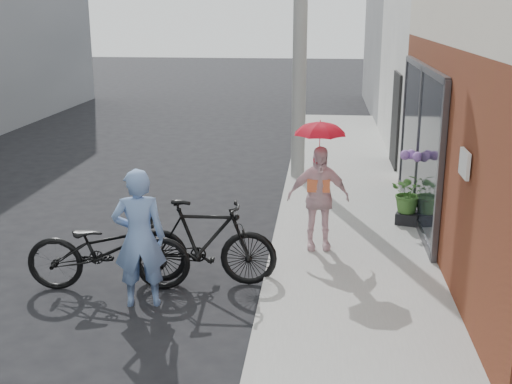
% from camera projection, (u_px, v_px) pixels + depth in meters
% --- Properties ---
extents(ground, '(80.00, 80.00, 0.00)m').
position_uv_depth(ground, '(186.00, 308.00, 7.73)').
color(ground, black).
rests_on(ground, ground).
extents(sidewalk, '(2.20, 24.00, 0.12)m').
position_uv_depth(sidewalk, '(354.00, 250.00, 9.42)').
color(sidewalk, '#989792').
rests_on(sidewalk, ground).
extents(curb, '(0.12, 24.00, 0.12)m').
position_uv_depth(curb, '(276.00, 247.00, 9.53)').
color(curb, '#9E9E99').
rests_on(curb, ground).
extents(east_building_far, '(8.00, 8.00, 7.00)m').
position_uv_depth(east_building_far, '(495.00, 7.00, 21.34)').
color(east_building_far, slate).
rests_on(east_building_far, ground).
extents(utility_pole, '(0.28, 0.28, 7.00)m').
position_uv_depth(utility_pole, '(301.00, 7.00, 12.39)').
color(utility_pole, '#9E9E99').
rests_on(utility_pole, ground).
extents(officer, '(0.70, 0.54, 1.71)m').
position_uv_depth(officer, '(139.00, 238.00, 7.60)').
color(officer, '#7091C8').
rests_on(officer, ground).
extents(bike_left, '(2.13, 0.94, 1.09)m').
position_uv_depth(bike_left, '(108.00, 249.00, 8.11)').
color(bike_left, black).
rests_on(bike_left, ground).
extents(bike_right, '(1.91, 0.60, 1.14)m').
position_uv_depth(bike_right, '(204.00, 242.00, 8.27)').
color(bike_right, black).
rests_on(bike_right, ground).
extents(kimono_woman, '(0.92, 0.48, 1.51)m').
position_uv_depth(kimono_woman, '(318.00, 198.00, 9.14)').
color(kimono_woman, silver).
rests_on(kimono_woman, sidewalk).
extents(parasol, '(0.71, 0.71, 0.62)m').
position_uv_depth(parasol, '(320.00, 124.00, 8.85)').
color(parasol, '#F41C39').
rests_on(parasol, kimono_woman).
extents(planter, '(0.44, 0.44, 0.19)m').
position_uv_depth(planter, '(408.00, 218.00, 10.38)').
color(planter, black).
rests_on(planter, sidewalk).
extents(potted_plant, '(0.60, 0.52, 0.67)m').
position_uv_depth(potted_plant, '(409.00, 192.00, 10.26)').
color(potted_plant, '#3E6E2C').
rests_on(potted_plant, planter).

